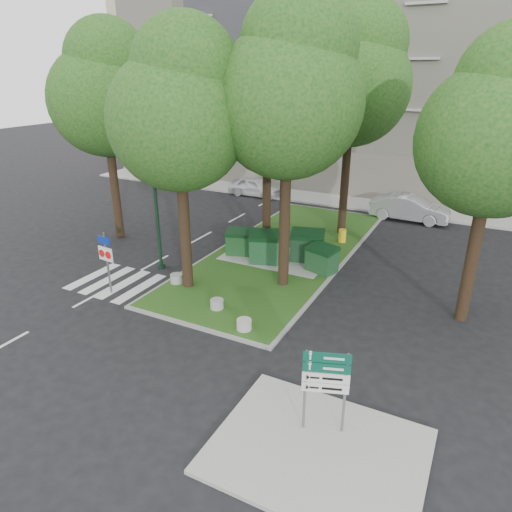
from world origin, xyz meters
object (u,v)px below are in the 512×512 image
Objects in this scene: dumpster_d at (322,259)px; dumpster_b at (267,247)px; bollard_right at (244,324)px; dumpster_a at (240,242)px; tree_median_near_right at (291,87)px; street_lamp at (155,188)px; litter_bin at (342,236)px; tree_street_left at (105,90)px; dumpster_c at (307,246)px; directional_sign at (326,379)px; car_silver at (409,208)px; tree_median_near_left at (180,107)px; tree_median_far at (355,75)px; bollard_mid at (217,304)px; tree_median_mid at (270,106)px; bollard_left at (176,278)px; tree_street_right at (501,125)px; traffic_sign_pole at (106,255)px; car_white at (255,187)px.

dumpster_b is at bearing -158.63° from dumpster_d.
dumpster_a is at bearing 120.08° from bollard_right.
tree_median_near_right is 1.89× the size of street_lamp.
litter_bin is at bearing 84.21° from tree_median_near_right.
tree_street_left is 12.47m from dumpster_c.
dumpster_c is 0.79× the size of directional_sign.
car_silver is (8.88, 12.80, -3.04)m from street_lamp.
tree_street_left is 11.08m from dumpster_b.
tree_median_near_left reaches higher than dumpster_d.
dumpster_d is at bearing -82.73° from tree_median_far.
dumpster_d reaches higher than bollard_right.
tree_median_near_right is at bearing 65.68° from bollard_mid.
dumpster_a is at bearing -98.57° from tree_median_mid.
tree_median_near_left is at bearing -94.40° from tree_median_mid.
tree_median_far is 8.81m from dumpster_c.
bollard_mid is at bearing 165.00° from car_silver.
tree_median_mid is at bearing -136.85° from tree_median_far.
tree_median_far is 8.01m from litter_bin.
bollard_left is (6.31, -3.56, -7.34)m from tree_street_left.
bollard_mid is 0.08× the size of street_lamp.
tree_median_far is at bearing 68.72° from tree_median_near_left.
dumpster_b reaches higher than bollard_mid.
car_silver reaches higher than dumpster_d.
tree_street_left is 1.09× the size of tree_street_right.
bollard_left is 3.04m from traffic_sign_pole.
bollard_mid is at bearing -96.20° from dumpster_d.
litter_bin is (2.37, 4.21, -0.38)m from dumpster_b.
car_silver is at bearing 80.10° from bollard_right.
tree_median_mid is 5.50× the size of dumpster_c.
bollard_mid is at bearing -156.33° from tree_street_right.
litter_bin is at bearing 22.64° from tree_median_mid.
bollard_mid is 0.13× the size of car_white.
bollard_right is 10.07m from litter_bin.
tree_median_far reaches higher than dumpster_d.
dumpster_a is 3.01× the size of bollard_right.
car_silver is at bearing 45.30° from dumpster_b.
bollard_left is 0.11× the size of car_silver.
bollard_right is 0.13× the size of car_white.
litter_bin is 13.92m from directional_sign.
traffic_sign_pole is (-13.18, -4.39, -5.29)m from tree_street_right.
tree_median_mid is at bearing 142.30° from car_silver.
dumpster_a is 1.02× the size of dumpster_d.
litter_bin is (2.06, 9.21, 0.16)m from bollard_mid.
tree_median_near_left is 8.86m from dumpster_d.
dumpster_b is at bearing 93.61° from bollard_mid.
bollard_left is 1.00× the size of bollard_right.
dumpster_a is at bearing 50.16° from street_lamp.
traffic_sign_pole reaches higher than bollard_mid.
litter_bin is at bearing 159.34° from car_silver.
tree_street_right reaches higher than car_white.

